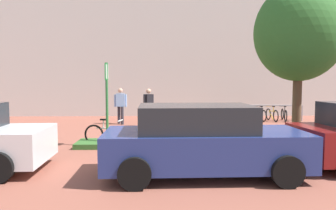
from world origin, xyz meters
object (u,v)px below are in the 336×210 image
parking_sign_post (107,92)px  bike_at_sign (109,135)px  person_casual_tan (120,104)px  person_suited_navy (149,105)px  bike_rack_cluster (266,114)px  car_navy_sedan (202,141)px  bollard_steel (234,115)px  tree_sidewalk (299,33)px

parking_sign_post → bike_at_sign: (0.03, 0.11, -1.36)m
person_casual_tan → person_suited_navy: 1.65m
bike_at_sign → bike_rack_cluster: bearing=41.4°
bike_rack_cluster → car_navy_sedan: bearing=-115.5°
bike_rack_cluster → bollard_steel: size_ratio=4.17×
parking_sign_post → bike_at_sign: size_ratio=1.59×
tree_sidewalk → car_navy_sedan: size_ratio=1.18×
person_casual_tan → car_navy_sedan: bearing=-71.5°
parking_sign_post → bike_at_sign: 1.37m
bike_rack_cluster → car_navy_sedan: 10.61m
bike_rack_cluster → person_casual_tan: size_ratio=2.18×
tree_sidewalk → parking_sign_post: bearing=-179.4°
tree_sidewalk → bike_at_sign: size_ratio=3.10×
parking_sign_post → bollard_steel: (5.16, 4.95, -1.26)m
person_casual_tan → car_navy_sedan: (2.83, -8.44, -0.23)m
parking_sign_post → bike_at_sign: bearing=75.0°
parking_sign_post → car_navy_sedan: bearing=-51.0°
bike_at_sign → person_casual_tan: (-0.27, 5.14, 0.63)m
person_suited_navy → person_casual_tan: bearing=146.4°
bollard_steel → tree_sidewalk: bearing=-79.8°
bike_rack_cluster → person_casual_tan: 7.50m
tree_sidewalk → car_navy_sedan: 5.52m
parking_sign_post → person_suited_navy: parking_sign_post is taller
parking_sign_post → bike_rack_cluster: 9.68m
bike_rack_cluster → person_suited_navy: size_ratio=2.18×
person_casual_tan → person_suited_navy: size_ratio=1.00×
bike_at_sign → person_casual_tan: size_ratio=0.96×
bike_at_sign → person_casual_tan: bearing=93.0°
person_suited_navy → car_navy_sedan: bearing=-79.1°
person_suited_navy → bike_at_sign: bearing=-104.7°
bollard_steel → car_navy_sedan: size_ratio=0.21×
bike_at_sign → person_casual_tan: person_casual_tan is taller
car_navy_sedan → tree_sidewalk: bearing=43.3°
bike_at_sign → bike_rack_cluster: (7.12, 6.27, -0.00)m
bike_at_sign → bollard_steel: 7.05m
bollard_steel → car_navy_sedan: 8.55m
tree_sidewalk → bike_at_sign: 6.82m
bollard_steel → person_casual_tan: (-5.40, 0.30, 0.53)m
bike_at_sign → person_suited_navy: (1.11, 4.22, 0.63)m
bike_rack_cluster → person_casual_tan: (-7.39, -1.13, 0.64)m
parking_sign_post → person_suited_navy: size_ratio=1.53×
person_casual_tan → bike_at_sign: bearing=-87.0°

